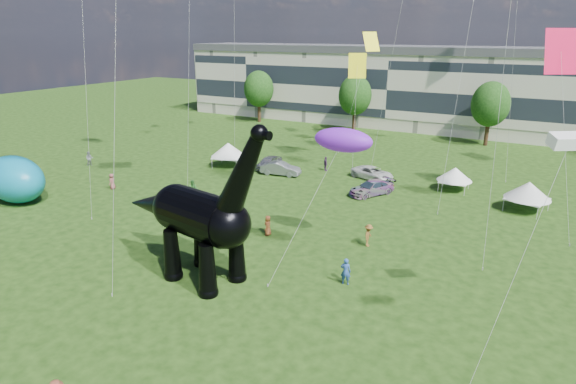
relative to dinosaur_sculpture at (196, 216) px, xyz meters
The scene contains 15 objects.
ground 5.75m from the dinosaur_sculpture, 48.98° to the right, with size 220.00×220.00×0.00m, color #16330C.
terrace_row 59.32m from the dinosaur_sculpture, 95.25° to the left, with size 78.00×11.00×12.00m, color beige.
tree_far_left 57.10m from the dinosaur_sculpture, 118.73° to the left, with size 5.20×5.20×9.44m.
tree_mid_left 50.97m from the dinosaur_sculpture, 100.67° to the left, with size 5.20×5.20×9.44m.
tree_mid_right 51.19m from the dinosaur_sculpture, 78.07° to the left, with size 5.20×5.20×9.44m.
dinosaur_sculpture is the anchor object (origin of this frame).
car_silver 26.68m from the dinosaur_sculpture, 111.71° to the left, with size 1.72×4.27×1.45m, color #A6A6AB.
car_grey 24.31m from the dinosaur_sculpture, 107.42° to the left, with size 1.56×4.47×1.47m, color gray.
car_white 26.87m from the dinosaur_sculpture, 85.04° to the left, with size 2.22×4.81×1.34m, color silver.
car_dark 22.05m from the dinosaur_sculpture, 79.19° to the left, with size 1.97×4.86×1.41m, color #595960.
gazebo_near 29.04m from the dinosaur_sculpture, 68.00° to the left, with size 3.50×3.50×2.40m.
gazebo_far 29.83m from the dinosaur_sculpture, 53.46° to the left, with size 4.81×4.81×2.74m.
gazebo_left 27.36m from the dinosaur_sculpture, 122.07° to the left, with size 5.01×5.01×2.85m.
inflatable_teal 24.66m from the dinosaur_sculpture, behind, with size 7.03×4.40×4.40m, color #0D7FA5.
visitors 10.41m from the dinosaur_sculpture, 109.88° to the left, with size 55.97×43.14×1.87m.
Camera 1 is at (16.45, -18.84, 15.30)m, focal length 30.00 mm.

